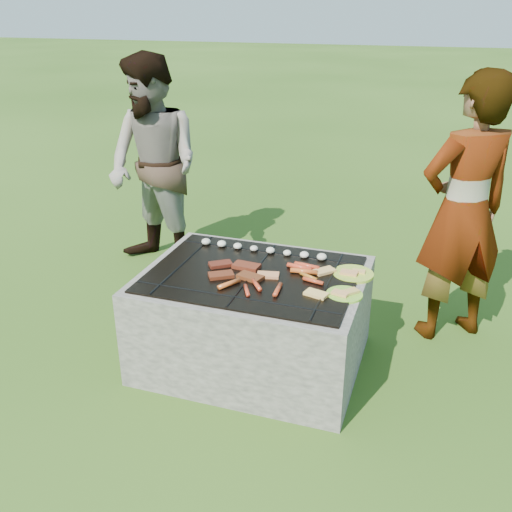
{
  "coord_description": "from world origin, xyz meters",
  "views": [
    {
      "loc": [
        0.98,
        -2.87,
        2.07
      ],
      "look_at": [
        0.0,
        0.05,
        0.7
      ],
      "focal_mm": 40.0,
      "sensor_mm": 36.0,
      "label": 1
    }
  ],
  "objects_px": {
    "plate_far": "(353,274)",
    "cook": "(464,212)",
    "bystander": "(154,167)",
    "fire_pit": "(253,321)",
    "plate_near": "(345,294)"
  },
  "relations": [
    {
      "from": "plate_far",
      "to": "bystander",
      "type": "height_order",
      "value": "bystander"
    },
    {
      "from": "fire_pit",
      "to": "plate_far",
      "type": "relative_size",
      "value": 5.11
    },
    {
      "from": "plate_far",
      "to": "cook",
      "type": "height_order",
      "value": "cook"
    },
    {
      "from": "plate_far",
      "to": "cook",
      "type": "distance_m",
      "value": 0.86
    },
    {
      "from": "plate_far",
      "to": "fire_pit",
      "type": "bearing_deg",
      "value": -162.12
    },
    {
      "from": "fire_pit",
      "to": "plate_near",
      "type": "distance_m",
      "value": 0.66
    },
    {
      "from": "plate_near",
      "to": "cook",
      "type": "height_order",
      "value": "cook"
    },
    {
      "from": "cook",
      "to": "plate_far",
      "type": "bearing_deg",
      "value": 9.52
    },
    {
      "from": "cook",
      "to": "fire_pit",
      "type": "bearing_deg",
      "value": -1.54
    },
    {
      "from": "plate_far",
      "to": "cook",
      "type": "bearing_deg",
      "value": 44.34
    },
    {
      "from": "cook",
      "to": "bystander",
      "type": "relative_size",
      "value": 1.0
    },
    {
      "from": "plate_far",
      "to": "plate_near",
      "type": "xyz_separation_m",
      "value": [
        0.0,
        -0.27,
        0.0
      ]
    },
    {
      "from": "plate_far",
      "to": "bystander",
      "type": "distance_m",
      "value": 2.01
    },
    {
      "from": "fire_pit",
      "to": "bystander",
      "type": "xyz_separation_m",
      "value": [
        -1.21,
        1.09,
        0.59
      ]
    },
    {
      "from": "plate_far",
      "to": "cook",
      "type": "relative_size",
      "value": 0.15
    }
  ]
}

